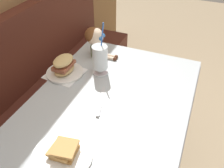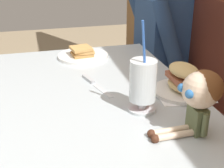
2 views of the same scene
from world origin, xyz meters
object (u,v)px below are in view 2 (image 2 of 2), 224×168
butter_knife (92,82)px  seated_doll (200,93)px  diner_patron (155,32)px  toast_plate (83,55)px  sandwich_plate (183,82)px  milkshake_glass (143,83)px

butter_knife → seated_doll: seated_doll is taller
diner_patron → seated_doll: bearing=-15.7°
seated_doll → toast_plate: bearing=-164.3°
sandwich_plate → seated_doll: seated_doll is taller
toast_plate → diner_patron: (-0.37, 0.53, -0.01)m
sandwich_plate → diner_patron: size_ratio=0.27×
butter_knife → sandwich_plate: bearing=59.9°
toast_plate → diner_patron: size_ratio=0.31×
seated_doll → diner_patron: diner_patron is taller
butter_knife → diner_patron: size_ratio=0.29×
milkshake_glass → seated_doll: milkshake_glass is taller
butter_knife → diner_patron: diner_patron is taller
seated_doll → milkshake_glass: bearing=-146.7°
milkshake_glass → sandwich_plate: (-0.09, 0.19, -0.05)m
milkshake_glass → sandwich_plate: milkshake_glass is taller
seated_doll → diner_patron: 1.18m
toast_plate → milkshake_glass: size_ratio=0.79×
toast_plate → butter_knife: toast_plate is taller
toast_plate → diner_patron: 0.65m
butter_knife → seated_doll: size_ratio=1.05×
sandwich_plate → butter_knife: bearing=-120.1°
sandwich_plate → seated_doll: 0.28m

